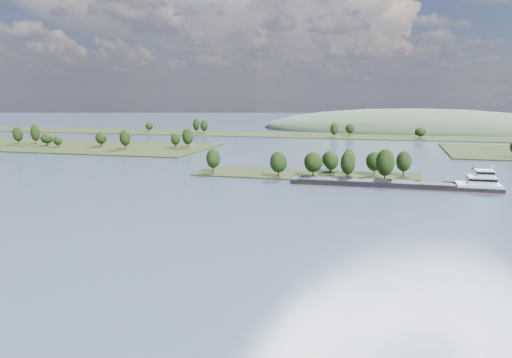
% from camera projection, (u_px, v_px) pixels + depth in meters
% --- Properties ---
extents(ground, '(1800.00, 1800.00, 0.00)m').
position_uv_depth(ground, '(277.00, 203.00, 167.07)').
color(ground, '#37485F').
rests_on(ground, ground).
extents(tree_island, '(100.00, 30.00, 14.68)m').
position_uv_depth(tree_island, '(321.00, 167.00, 220.94)').
color(tree_island, '#232F15').
rests_on(tree_island, ground).
extents(left_bank, '(300.00, 80.00, 16.04)m').
position_uv_depth(left_bank, '(10.00, 144.00, 358.56)').
color(left_bank, '#232F15').
rests_on(left_bank, ground).
extents(back_shoreline, '(900.00, 60.00, 14.86)m').
position_uv_depth(back_shoreline, '(357.00, 136.00, 431.16)').
color(back_shoreline, '#232F15').
rests_on(back_shoreline, ground).
extents(hill_west, '(320.00, 160.00, 44.00)m').
position_uv_depth(hill_west, '(415.00, 130.00, 513.60)').
color(hill_west, '#43593D').
rests_on(hill_west, ground).
extents(cargo_barge, '(80.20, 10.01, 10.84)m').
position_uv_depth(cargo_barge, '(408.00, 184.00, 194.86)').
color(cargo_barge, black).
rests_on(cargo_barge, ground).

